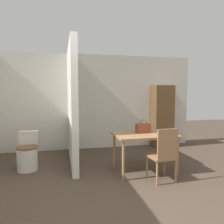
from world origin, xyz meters
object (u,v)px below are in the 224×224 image
object	(u,v)px
wooden_chair	(164,154)
toilet	(28,154)
wooden_cabinet	(162,116)
handbag	(143,128)
dining_table	(144,138)

from	to	relation	value
wooden_chair	toilet	bearing A→B (deg)	148.03
wooden_chair	wooden_cabinet	distance (m)	2.54
handbag	wooden_cabinet	size ratio (longest dim) A/B	0.16
dining_table	toilet	bearing A→B (deg)	164.00
dining_table	wooden_cabinet	size ratio (longest dim) A/B	0.67
dining_table	handbag	world-z (taller)	handbag
toilet	dining_table	bearing A→B (deg)	-16.00
handbag	toilet	bearing A→B (deg)	166.73
wooden_cabinet	handbag	bearing A→B (deg)	-126.12
dining_table	wooden_chair	size ratio (longest dim) A/B	1.24
wooden_chair	wooden_cabinet	world-z (taller)	wooden_cabinet
toilet	wooden_cabinet	world-z (taller)	wooden_cabinet
handbag	wooden_cabinet	world-z (taller)	wooden_cabinet
wooden_chair	toilet	size ratio (longest dim) A/B	1.26
wooden_chair	toilet	world-z (taller)	wooden_chair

